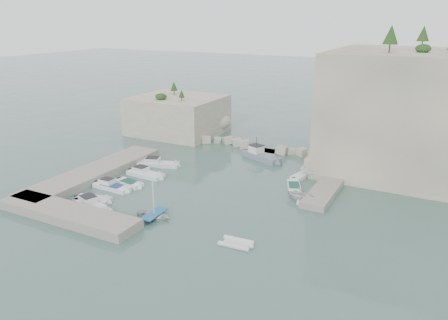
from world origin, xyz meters
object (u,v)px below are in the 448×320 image
at_px(motorboat_b, 146,176).
at_px(motorboat_a, 159,166).
at_px(tender_east_a, 300,200).
at_px(rowboat, 154,218).
at_px(tender_east_b, 294,189).
at_px(motorboat_d, 112,189).
at_px(motorboat_f, 93,208).
at_px(tender_east_d, 317,178).
at_px(work_boat, 262,159).
at_px(motorboat_c, 129,185).
at_px(tender_east_c, 301,178).
at_px(motorboat_e, 93,202).
at_px(inflatable_dinghy, 236,245).

bearing_deg(motorboat_b, motorboat_a, 106.45).
distance_m(motorboat_a, motorboat_b, 4.62).
bearing_deg(tender_east_a, rowboat, 134.39).
distance_m(rowboat, tender_east_b, 19.02).
xyz_separation_m(motorboat_d, motorboat_f, (2.06, -5.72, 0.00)).
distance_m(motorboat_b, motorboat_f, 11.73).
bearing_deg(rowboat, motorboat_b, 38.62).
relative_size(motorboat_a, tender_east_d, 1.40).
bearing_deg(motorboat_a, tender_east_b, -17.34).
xyz_separation_m(motorboat_b, work_boat, (11.60, 14.65, 0.00)).
relative_size(motorboat_a, tender_east_a, 1.90).
height_order(motorboat_c, motorboat_d, motorboat_d).
distance_m(motorboat_b, motorboat_c, 3.86).
bearing_deg(work_boat, motorboat_d, -98.27).
distance_m(motorboat_a, motorboat_d, 10.46).
relative_size(tender_east_c, work_boat, 0.61).
height_order(motorboat_a, tender_east_b, motorboat_a).
relative_size(motorboat_e, tender_east_b, 1.00).
height_order(motorboat_f, tender_east_a, tender_east_a).
bearing_deg(motorboat_c, motorboat_e, -83.08).
relative_size(motorboat_a, motorboat_f, 1.01).
height_order(rowboat, inflatable_dinghy, rowboat).
xyz_separation_m(motorboat_b, motorboat_c, (0.21, -3.85, 0.00)).
bearing_deg(motorboat_b, tender_east_d, 29.54).
height_order(rowboat, work_boat, work_boat).
relative_size(motorboat_b, rowboat, 1.48).
height_order(motorboat_c, inflatable_dinghy, motorboat_c).
xyz_separation_m(motorboat_b, tender_east_b, (20.17, 5.09, 0.00)).
bearing_deg(tender_east_c, motorboat_e, 146.82).
bearing_deg(motorboat_f, inflatable_dinghy, 19.83).
bearing_deg(tender_east_c, work_boat, 70.04).
distance_m(motorboat_d, tender_east_a, 24.32).
height_order(motorboat_a, inflatable_dinghy, motorboat_a).
relative_size(tender_east_b, work_boat, 0.63).
relative_size(motorboat_a, rowboat, 1.64).
distance_m(tender_east_d, work_boat, 10.93).
relative_size(inflatable_dinghy, tender_east_c, 0.77).
distance_m(tender_east_a, tender_east_d, 8.60).
height_order(motorboat_c, rowboat, rowboat).
bearing_deg(tender_east_a, tender_east_c, 17.85).
relative_size(motorboat_c, rowboat, 1.08).
height_order(motorboat_d, tender_east_a, tender_east_a).
relative_size(motorboat_d, work_boat, 0.78).
xyz_separation_m(motorboat_c, motorboat_d, (-1.14, -2.10, 0.00)).
bearing_deg(tender_east_b, rowboat, 121.06).
distance_m(inflatable_dinghy, tender_east_d, 22.19).
xyz_separation_m(motorboat_a, work_boat, (12.63, 10.14, 0.00)).
distance_m(motorboat_d, inflatable_dinghy, 21.61).
height_order(tender_east_a, tender_east_b, tender_east_a).
height_order(inflatable_dinghy, tender_east_c, tender_east_c).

